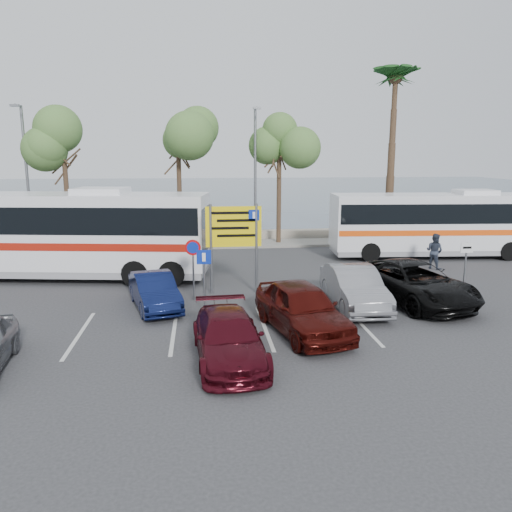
{
  "coord_description": "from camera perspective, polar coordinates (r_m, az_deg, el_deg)",
  "views": [
    {
      "loc": [
        -0.28,
        -16.2,
        5.47
      ],
      "look_at": [
        1.86,
        3.0,
        1.54
      ],
      "focal_mm": 35.0,
      "sensor_mm": 36.0,
      "label": 1
    }
  ],
  "objects": [
    {
      "name": "car_red",
      "position": [
        15.67,
        5.29,
        -5.94
      ],
      "size": [
        2.82,
        4.92,
        1.58
      ],
      "primitive_type": "imported",
      "rotation": [
        0.0,
        0.0,
        0.22
      ],
      "color": "#420D09",
      "rests_on": "ground"
    },
    {
      "name": "direction_sign",
      "position": [
        19.67,
        -2.56,
        2.59
      ],
      "size": [
        2.2,
        0.12,
        3.6
      ],
      "color": "slate",
      "rests_on": "ground"
    },
    {
      "name": "lane_markings",
      "position": [
        16.17,
        -9.14,
        -8.41
      ],
      "size": [
        12.02,
        4.2,
        0.01
      ],
      "primitive_type": null,
      "color": "silver",
      "rests_on": "ground"
    },
    {
      "name": "tree_left",
      "position": [
        31.17,
        -21.17,
        11.72
      ],
      "size": [
        3.2,
        3.2,
        7.2
      ],
      "color": "#382619",
      "rests_on": "kerb_strip"
    },
    {
      "name": "car_silver_b",
      "position": [
        18.45,
        11.15,
        -3.57
      ],
      "size": [
        1.66,
        4.55,
        1.49
      ],
      "primitive_type": "imported",
      "rotation": [
        0.0,
        0.0,
        -0.02
      ],
      "color": "gray",
      "rests_on": "ground"
    },
    {
      "name": "car_blue",
      "position": [
        18.42,
        -11.53,
        -3.95
      ],
      "size": [
        2.32,
        4.08,
        1.27
      ],
      "primitive_type": "imported",
      "rotation": [
        0.0,
        0.0,
        0.27
      ],
      "color": "#0E1742",
      "rests_on": "ground"
    },
    {
      "name": "pedestrian_far",
      "position": [
        25.76,
        19.72,
        0.52
      ],
      "size": [
        1.03,
        1.07,
        1.74
      ],
      "primitive_type": "imported",
      "rotation": [
        0.0,
        0.0,
        2.21
      ],
      "color": "#2E3645",
      "rests_on": "ground"
    },
    {
      "name": "tree_right",
      "position": [
        30.58,
        2.69,
        12.78
      ],
      "size": [
        3.2,
        3.2,
        7.4
      ],
      "color": "#382619",
      "rests_on": "kerb_strip"
    },
    {
      "name": "street_lamp_right",
      "position": [
        29.91,
        -0.08,
        9.82
      ],
      "size": [
        0.45,
        1.15,
        8.01
      ],
      "color": "slate",
      "rests_on": "kerb_strip"
    },
    {
      "name": "coach_bus_right",
      "position": [
        28.76,
        20.35,
        3.22
      ],
      "size": [
        11.84,
        3.29,
        3.65
      ],
      "color": "white",
      "rests_on": "ground"
    },
    {
      "name": "street_lamp_left",
      "position": [
        31.28,
        -24.79,
        8.85
      ],
      "size": [
        0.45,
        1.15,
        8.01
      ],
      "color": "slate",
      "rests_on": "kerb_strip"
    },
    {
      "name": "sign_taxi",
      "position": [
        20.76,
        22.83,
        -0.67
      ],
      "size": [
        0.5,
        0.07,
        2.2
      ],
      "color": "slate",
      "rests_on": "ground"
    },
    {
      "name": "coach_bus_left",
      "position": [
        23.8,
        -21.46,
        2.03
      ],
      "size": [
        13.32,
        4.72,
        4.07
      ],
      "color": "white",
      "rests_on": "ground"
    },
    {
      "name": "ground",
      "position": [
        17.1,
        -5.14,
        -7.21
      ],
      "size": [
        120.0,
        120.0,
        0.0
      ],
      "primitive_type": "plane",
      "color": "#2F2F32",
      "rests_on": "ground"
    },
    {
      "name": "sea",
      "position": [
        76.39,
        -6.2,
        7.32
      ],
      "size": [
        140.0,
        140.0,
        0.0
      ],
      "primitive_type": "plane",
      "color": "#394F5B",
      "rests_on": "ground"
    },
    {
      "name": "tree_mid",
      "position": [
        30.24,
        -8.93,
        13.6
      ],
      "size": [
        3.2,
        3.2,
        8.0
      ],
      "color": "#382619",
      "rests_on": "kerb_strip"
    },
    {
      "name": "suv_black",
      "position": [
        19.62,
        17.54,
        -2.92
      ],
      "size": [
        3.82,
        5.98,
        1.54
      ],
      "primitive_type": "imported",
      "rotation": [
        0.0,
        0.0,
        0.25
      ],
      "color": "black",
      "rests_on": "ground"
    },
    {
      "name": "kerb_strip",
      "position": [
        30.68,
        -5.75,
        1.3
      ],
      "size": [
        44.0,
        2.4,
        0.15
      ],
      "primitive_type": "cube",
      "color": "gray",
      "rests_on": "ground"
    },
    {
      "name": "sign_parking",
      "position": [
        17.45,
        -5.95,
        -1.82
      ],
      "size": [
        0.5,
        0.07,
        2.25
      ],
      "color": "slate",
      "rests_on": "ground"
    },
    {
      "name": "car_maroon",
      "position": [
        13.6,
        -3.14,
        -9.35
      ],
      "size": [
        2.06,
        4.48,
        1.27
      ],
      "primitive_type": "imported",
      "rotation": [
        0.0,
        0.0,
        0.07
      ],
      "color": "#460B15",
      "rests_on": "ground"
    },
    {
      "name": "sign_no_stop",
      "position": [
        18.99,
        -7.2,
        -0.43
      ],
      "size": [
        0.6,
        0.08,
        2.35
      ],
      "color": "slate",
      "rests_on": "ground"
    },
    {
      "name": "seawall",
      "position": [
        32.61,
        -5.81,
        2.31
      ],
      "size": [
        48.0,
        0.8,
        0.6
      ],
      "primitive_type": "cube",
      "color": "gray",
      "rests_on": "ground"
    },
    {
      "name": "palm_tree",
      "position": [
        32.71,
        15.66,
        18.81
      ],
      "size": [
        4.8,
        4.8,
        11.2
      ],
      "color": "#382619",
      "rests_on": "kerb_strip"
    }
  ]
}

